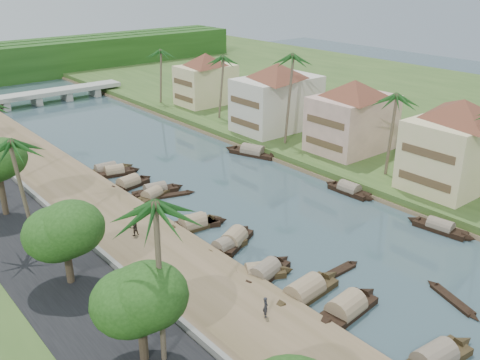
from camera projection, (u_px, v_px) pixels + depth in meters
ground at (328, 236)px, 53.37m from camera, size 220.00×220.00×0.00m
left_bank at (91, 210)px, 58.11m from camera, size 10.00×180.00×0.80m
right_bank at (313, 144)px, 78.64m from camera, size 16.00×180.00×1.20m
road at (11, 230)px, 52.99m from camera, size 8.00×180.00×1.40m
retaining_wall at (52, 213)px, 55.28m from camera, size 0.40×180.00×1.10m
far_right_fill at (449, 105)px, 100.43m from camera, size 60.00×220.00×1.15m
treeline at (4, 63)px, 123.42m from camera, size 120.00×14.00×8.00m
bridge at (51, 94)px, 104.24m from camera, size 28.00×4.00×2.40m
building_near at (458, 143)px, 60.72m from camera, size 14.85×14.85×10.20m
building_mid at (353, 115)px, 72.85m from camera, size 14.11×14.11×9.70m
building_far at (277, 96)px, 82.18m from camera, size 15.59×15.59×10.20m
building_distant at (206, 78)px, 97.27m from camera, size 12.62×12.62×9.20m
sampan_0 at (434, 360)px, 36.12m from camera, size 8.69×2.54×2.25m
sampan_1 at (346, 309)px, 41.35m from camera, size 8.58×2.79×2.47m
sampan_2 at (304, 293)px, 43.46m from camera, size 9.43×2.79×2.42m
sampan_3 at (265, 273)px, 46.17m from camera, size 7.96×3.38×2.11m
sampan_4 at (259, 273)px, 46.30m from camera, size 6.43×4.26×1.90m
sampan_5 at (234, 240)px, 51.66m from camera, size 7.24×4.74×2.29m
sampan_6 at (225, 247)px, 50.53m from camera, size 6.56×2.33×1.96m
sampan_7 at (195, 223)px, 55.10m from camera, size 7.16×4.04×1.94m
sampan_8 at (193, 225)px, 54.76m from camera, size 7.38×2.47×2.24m
sampan_9 at (155, 191)px, 63.01m from camera, size 7.52×2.63×1.91m
sampan_10 at (152, 196)px, 61.66m from camera, size 6.62×3.33×1.85m
sampan_11 at (129, 184)px, 64.86m from camera, size 7.49×2.93×2.12m
sampan_12 at (106, 170)px, 69.34m from camera, size 7.87×2.13×1.90m
sampan_13 at (114, 172)px, 68.54m from camera, size 7.05×3.06×1.94m
sampan_14 at (440, 228)px, 54.19m from camera, size 2.31×7.53×1.85m
sampan_15 at (349, 190)px, 63.18m from camera, size 1.88×7.38×2.00m
sampan_16 at (253, 152)px, 75.78m from camera, size 4.90×9.53×2.30m
canoe_0 at (452, 300)px, 43.09m from camera, size 2.81×6.09×0.82m
canoe_1 at (337, 272)px, 46.98m from camera, size 5.58×0.92×0.90m
canoe_2 at (172, 195)px, 62.51m from camera, size 5.80×2.55×0.85m
palm_1 at (394, 98)px, 62.32m from camera, size 3.20×3.20×11.31m
palm_2 at (289, 58)px, 72.69m from camera, size 3.20×3.20×13.98m
palm_3 at (219, 59)px, 86.28m from camera, size 3.20×3.20×11.55m
palm_4 at (155, 209)px, 30.77m from camera, size 3.20×3.20×12.57m
palm_5 at (17, 143)px, 45.65m from camera, size 3.20×3.20×11.38m
palm_7 at (159, 52)px, 96.40m from camera, size 3.20×3.20×10.99m
tree_1 at (140, 299)px, 33.10m from camera, size 5.06×5.06×6.70m
tree_2 at (64, 231)px, 41.50m from camera, size 5.24×5.24×6.77m
tree_6 at (285, 85)px, 87.50m from camera, size 4.03×4.03×7.36m
person_near at (266, 307)px, 39.65m from camera, size 0.64×0.72×1.64m
person_far at (134, 227)px, 51.52m from camera, size 0.83×0.65×1.69m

